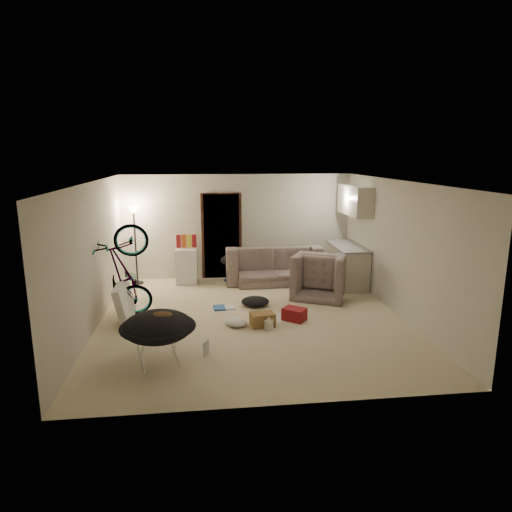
{
  "coord_description": "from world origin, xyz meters",
  "views": [
    {
      "loc": [
        -0.89,
        -7.91,
        2.97
      ],
      "look_at": [
        0.15,
        0.6,
        1.04
      ],
      "focal_mm": 32.0,
      "sensor_mm": 36.0,
      "label": 1
    }
  ],
  "objects": [
    {
      "name": "wall_front",
      "position": [
        0.0,
        -3.01,
        1.25
      ],
      "size": [
        5.5,
        0.02,
        2.5
      ],
      "primitive_type": "cube",
      "color": "beige",
      "rests_on": "floor"
    },
    {
      "name": "newspaper",
      "position": [
        0.35,
        0.03,
        0.0
      ],
      "size": [
        0.71,
        0.67,
        0.01
      ],
      "primitive_type": "cube",
      "rotation": [
        0.0,
        0.0,
        1.01
      ],
      "color": "silver",
      "rests_on": "floor"
    },
    {
      "name": "ceiling",
      "position": [
        0.0,
        0.0,
        2.51
      ],
      "size": [
        5.5,
        6.0,
        0.02
      ],
      "primitive_type": "cube",
      "color": "white",
      "rests_on": "wall_back"
    },
    {
      "name": "bicycle",
      "position": [
        -2.3,
        0.36,
        0.47
      ],
      "size": [
        1.84,
        0.88,
        1.04
      ],
      "primitive_type": "imported",
      "rotation": [
        0.0,
        -0.17,
        1.63
      ],
      "color": "black",
      "rests_on": "floor"
    },
    {
      "name": "kitchen_uppers",
      "position": [
        2.56,
        2.0,
        1.95
      ],
      "size": [
        0.38,
        1.4,
        0.65
      ],
      "primitive_type": "cube",
      "color": "beige",
      "rests_on": "wall_right"
    },
    {
      "name": "hoodie",
      "position": [
        -1.49,
        -1.69,
        0.67
      ],
      "size": [
        0.49,
        0.41,
        0.22
      ],
      "primitive_type": "ellipsoid",
      "rotation": [
        0.0,
        0.0,
        0.03
      ],
      "color": "#493119",
      "rests_on": "saucer_chair"
    },
    {
      "name": "wall_back",
      "position": [
        0.0,
        3.01,
        1.25
      ],
      "size": [
        5.5,
        0.02,
        2.5
      ],
      "primitive_type": "cube",
      "color": "beige",
      "rests_on": "floor"
    },
    {
      "name": "sofa",
      "position": [
        0.77,
        2.45,
        0.32
      ],
      "size": [
        2.22,
        0.88,
        0.65
      ],
      "primitive_type": "imported",
      "rotation": [
        0.0,
        0.0,
        3.14
      ],
      "color": "#353B34",
      "rests_on": "floor"
    },
    {
      "name": "book_asset",
      "position": [
        -0.9,
        -1.56,
        0.01
      ],
      "size": [
        0.29,
        0.26,
        0.02
      ],
      "primitive_type": "imported",
      "rotation": [
        0.0,
        0.0,
        1.06
      ],
      "color": "maroon",
      "rests_on": "floor"
    },
    {
      "name": "shoe_3",
      "position": [
        -1.37,
        -0.55,
        0.05
      ],
      "size": [
        0.26,
        0.14,
        0.09
      ],
      "primitive_type": "ellipsoid",
      "rotation": [
        0.0,
        0.0,
        -0.18
      ],
      "color": "slate",
      "rests_on": "floor"
    },
    {
      "name": "snack_box_1",
      "position": [
        -1.29,
        2.55,
        1.0
      ],
      "size": [
        0.11,
        0.08,
        0.3
      ],
      "primitive_type": "cube",
      "rotation": [
        0.0,
        0.0,
        0.14
      ],
      "color": "#BB4E17",
      "rests_on": "mini_fridge"
    },
    {
      "name": "clothes_lump_a",
      "position": [
        0.15,
        0.71,
        0.09
      ],
      "size": [
        0.58,
        0.5,
        0.18
      ],
      "primitive_type": "ellipsoid",
      "rotation": [
        0.0,
        0.0,
        -0.04
      ],
      "color": "black",
      "rests_on": "floor"
    },
    {
      "name": "tv_box",
      "position": [
        -2.3,
        0.2,
        0.35
      ],
      "size": [
        0.28,
        1.06,
        0.71
      ],
      "primitive_type": "cube",
      "rotation": [
        0.0,
        -0.21,
        0.01
      ],
      "color": "silver",
      "rests_on": "floor"
    },
    {
      "name": "snack_box_0",
      "position": [
        -1.41,
        2.55,
        1.0
      ],
      "size": [
        0.11,
        0.08,
        0.3
      ],
      "primitive_type": "cube",
      "rotation": [
        0.0,
        0.0,
        0.15
      ],
      "color": "maroon",
      "rests_on": "mini_fridge"
    },
    {
      "name": "clothes_lump_c",
      "position": [
        -0.32,
        -0.33,
        0.06
      ],
      "size": [
        0.55,
        0.55,
        0.13
      ],
      "primitive_type": "ellipsoid",
      "rotation": [
        0.0,
        0.0,
        -0.81
      ],
      "color": "silver",
      "rests_on": "floor"
    },
    {
      "name": "snack_box_2",
      "position": [
        -1.17,
        2.55,
        1.0
      ],
      "size": [
        0.11,
        0.09,
        0.3
      ],
      "primitive_type": "cube",
      "rotation": [
        0.0,
        0.0,
        0.19
      ],
      "color": "yellow",
      "rests_on": "mini_fridge"
    },
    {
      "name": "doorway",
      "position": [
        -0.4,
        2.97,
        1.02
      ],
      "size": [
        0.85,
        0.1,
        2.04
      ],
      "primitive_type": "cube",
      "color": "black",
      "rests_on": "floor"
    },
    {
      "name": "kitchen_counter",
      "position": [
        2.43,
        2.0,
        0.44
      ],
      "size": [
        0.6,
        1.5,
        0.88
      ],
      "primitive_type": "cube",
      "color": "beige",
      "rests_on": "floor"
    },
    {
      "name": "sofa_drape",
      "position": [
        -0.18,
        2.45,
        0.54
      ],
      "size": [
        0.6,
        0.5,
        0.28
      ],
      "primitive_type": "ellipsoid",
      "rotation": [
        0.0,
        0.0,
        0.08
      ],
      "color": "black",
      "rests_on": "sofa"
    },
    {
      "name": "drink_case_a",
      "position": [
        0.14,
        -0.39,
        0.12
      ],
      "size": [
        0.45,
        0.35,
        0.24
      ],
      "primitive_type": "cube",
      "rotation": [
        0.0,
        0.0,
        0.13
      ],
      "color": "brown",
      "rests_on": "floor"
    },
    {
      "name": "armchair",
      "position": [
        1.65,
        1.25,
        0.35
      ],
      "size": [
        1.38,
        1.32,
        0.7
      ],
      "primitive_type": "imported",
      "rotation": [
        0.0,
        0.0,
        2.68
      ],
      "color": "#353B34",
      "rests_on": "floor"
    },
    {
      "name": "floor",
      "position": [
        0.0,
        0.0,
        -0.01
      ],
      "size": [
        5.5,
        6.0,
        0.02
      ],
      "primitive_type": "cube",
      "color": "beige",
      "rests_on": "ground"
    },
    {
      "name": "book_blue",
      "position": [
        -0.57,
        0.63,
        0.02
      ],
      "size": [
        0.24,
        0.32,
        0.03
      ],
      "primitive_type": "cube",
      "rotation": [
        0.0,
        0.0,
        0.07
      ],
      "color": "#3061AF",
      "rests_on": "floor"
    },
    {
      "name": "snack_box_3",
      "position": [
        -1.05,
        2.55,
        1.0
      ],
      "size": [
        0.11,
        0.08,
        0.3
      ],
      "primitive_type": "cube",
      "rotation": [
        0.0,
        0.0,
        -0.08
      ],
      "color": "maroon",
      "rests_on": "mini_fridge"
    },
    {
      "name": "floor_lamp",
      "position": [
        -2.4,
        2.65,
        1.31
      ],
      "size": [
        0.28,
        0.28,
        1.81
      ],
      "color": "black",
      "rests_on": "floor"
    },
    {
      "name": "mini_fridge",
      "position": [
        -1.24,
        2.55,
        0.41
      ],
      "size": [
        0.51,
        0.51,
        0.83
      ],
      "primitive_type": "cube",
      "rotation": [
        0.0,
        0.0,
        -0.06
      ],
      "color": "white",
      "rests_on": "floor"
    },
    {
      "name": "juicer",
      "position": [
        0.23,
        -0.55,
        0.09
      ],
      "size": [
        0.16,
        0.16,
        0.23
      ],
      "color": "beige",
      "rests_on": "floor"
    },
    {
      "name": "book_white",
      "position": [
        -0.37,
        0.64,
        0.01
      ],
      "size": [
        0.22,
        0.27,
        0.02
      ],
      "primitive_type": "cube",
      "rotation": [
        0.0,
        0.0,
        0.13
      ],
      "color": "silver",
      "rests_on": "floor"
    },
    {
      "name": "wall_left",
      "position": [
        -2.76,
        0.0,
        1.25
      ],
      "size": [
        0.02,
        6.0,
        2.5
      ],
      "primitive_type": "cube",
      "color": "beige",
      "rests_on": "floor"
    },
    {
      "name": "door_trim",
      "position": [
        -0.4,
        2.94,
        1.02
      ],
      "size": [
        0.97,
        0.04,
        2.1
      ],
      "primitive_type": "cube",
      "color": "black",
      "rests_on": "floor"
    },
    {
      "name": "wall_right",
      "position": [
        2.76,
        0.0,
        1.25
      ],
      "size": [
        0.02,
        6.0,
        2.5
      ],
      "primitive_type": "cube",
      "color": "beige",
      "rests_on": "floor"
    },
    {
      "name": "drink_case_b",
      "position": [
        0.76,
        -0.18,
        0.11
      ],
      "size": [
        0.49,
        0.47,
        0.23
      ],
      "primitive_type": "cube",
      "rotation": [
        0.0,
        0.0,
        -0.67
      ],
      "color": "maroon",
      "rests_on": "floor"
    },
    {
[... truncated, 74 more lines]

